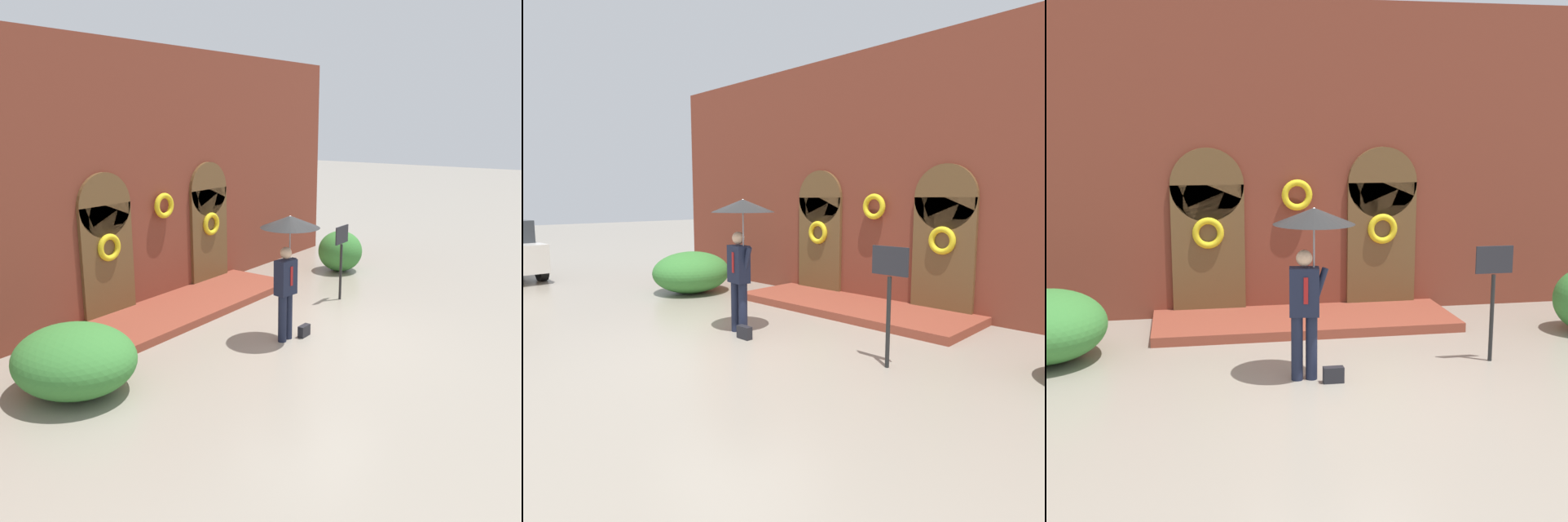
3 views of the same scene
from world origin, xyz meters
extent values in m
plane|color=gray|center=(0.00, 0.00, 0.00)|extent=(80.00, 80.00, 0.00)
cube|color=brown|center=(0.00, 4.20, 2.80)|extent=(14.00, 0.50, 5.60)
cube|color=brown|center=(-1.60, 3.91, 1.20)|extent=(1.30, 0.08, 2.40)
cylinder|color=brown|center=(-1.60, 3.91, 2.40)|extent=(1.30, 0.08, 1.30)
cube|color=brown|center=(1.60, 3.91, 1.20)|extent=(1.30, 0.08, 2.40)
cylinder|color=brown|center=(1.60, 3.91, 2.40)|extent=(1.30, 0.08, 1.30)
torus|color=yellow|center=(-1.60, 3.84, 1.55)|extent=(0.56, 0.12, 0.56)
torus|color=yellow|center=(1.60, 3.84, 1.55)|extent=(0.56, 0.12, 0.56)
torus|color=yellow|center=(0.00, 3.84, 2.20)|extent=(0.56, 0.12, 0.56)
cube|color=brown|center=(0.00, 3.05, 0.08)|extent=(5.20, 1.80, 0.16)
cylinder|color=#191E33|center=(-0.57, 0.35, 0.45)|extent=(0.16, 0.16, 0.90)
cylinder|color=#191E33|center=(-0.37, 0.35, 0.45)|extent=(0.16, 0.16, 0.90)
cube|color=#191E33|center=(-0.47, 0.35, 1.23)|extent=(0.43, 0.30, 0.66)
cube|color=#A51919|center=(-0.47, 0.22, 1.27)|extent=(0.06, 0.02, 0.36)
sphere|color=tan|center=(-0.47, 0.35, 1.69)|extent=(0.22, 0.22, 0.22)
cylinder|color=#191E33|center=(-0.25, 0.35, 1.33)|extent=(0.22, 0.09, 0.46)
cylinder|color=gray|center=(-0.34, 0.35, 1.65)|extent=(0.02, 0.02, 0.98)
cone|color=black|center=(-0.34, 0.35, 2.25)|extent=(1.10, 1.10, 0.22)
cone|color=white|center=(-0.34, 0.35, 2.27)|extent=(0.61, 0.61, 0.20)
cube|color=black|center=(-0.10, 0.15, 0.11)|extent=(0.28, 0.12, 0.22)
cylinder|color=black|center=(2.37, 0.67, 0.65)|extent=(0.06, 0.06, 1.30)
cube|color=#232328|center=(2.37, 0.67, 1.52)|extent=(0.56, 0.03, 0.40)
ellipsoid|color=#387A33|center=(-4.09, 1.83, 0.52)|extent=(1.79, 1.98, 1.04)
cylinder|color=black|center=(-8.62, -0.25, 0.32)|extent=(0.64, 0.23, 0.64)
camera|label=1|loc=(-9.18, -5.18, 4.12)|focal=40.00mm
camera|label=2|loc=(5.74, -4.87, 2.36)|focal=32.00mm
camera|label=3|loc=(-2.07, -9.01, 3.41)|focal=50.00mm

